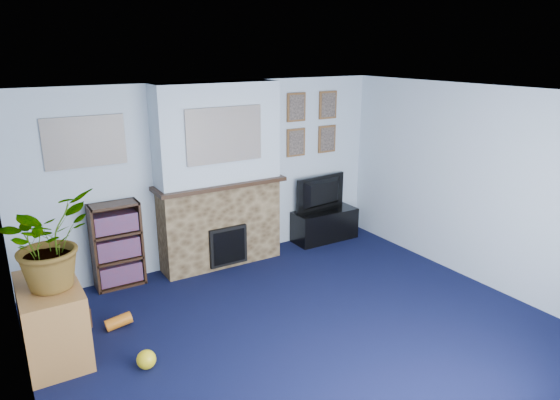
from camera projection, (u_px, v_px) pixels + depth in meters
floor at (307, 333)px, 5.11m from camera, size 5.00×4.50×0.01m
ceiling at (311, 95)px, 4.40m from camera, size 5.00×4.50×0.01m
wall_back at (212, 174)px, 6.59m from camera, size 5.00×0.04×2.40m
wall_front at (526, 334)px, 2.92m from camera, size 5.00×0.04×2.40m
wall_left at (16, 285)px, 3.51m from camera, size 0.04×4.50×2.40m
wall_right at (480, 187)px, 6.00m from camera, size 0.04×4.50×2.40m
chimney_breast at (219, 179)px, 6.43m from camera, size 1.72×0.50×2.40m
collage_main at (224, 135)px, 6.08m from camera, size 1.00×0.03×0.68m
collage_left at (85, 142)px, 5.64m from camera, size 0.90×0.03×0.58m
portrait_tl at (296, 107)px, 6.99m from camera, size 0.30×0.03×0.40m
portrait_tr at (328, 105)px, 7.26m from camera, size 0.30×0.03×0.40m
portrait_bl at (296, 142)px, 7.13m from camera, size 0.30×0.03×0.40m
portrait_br at (327, 139)px, 7.41m from camera, size 0.30×0.03×0.40m
tv_stand at (324, 225)px, 7.54m from camera, size 0.98×0.41×0.47m
television at (324, 194)px, 7.41m from camera, size 0.89×0.20×0.51m
bookshelf at (117, 247)px, 6.01m from camera, size 0.58×0.28×1.05m
sideboard at (53, 322)px, 4.66m from camera, size 0.52×0.94×0.73m
potted_plant at (47, 241)px, 4.40m from camera, size 1.03×1.02×0.87m
mantel_clock at (214, 177)px, 6.34m from camera, size 0.11×0.06×0.15m
mantel_candle at (240, 173)px, 6.52m from camera, size 0.05×0.05×0.17m
mantel_teddy at (176, 183)px, 6.09m from camera, size 0.14×0.14×0.14m
mantel_can at (265, 171)px, 6.71m from camera, size 0.05×0.05×0.11m
green_crate at (48, 340)px, 4.74m from camera, size 0.39×0.33×0.29m
toy_ball at (146, 359)px, 4.53m from camera, size 0.18×0.18×0.18m
toy_block at (55, 341)px, 4.78m from camera, size 0.25×0.25×0.24m
toy_tube at (119, 321)px, 5.19m from camera, size 0.28×0.12×0.16m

